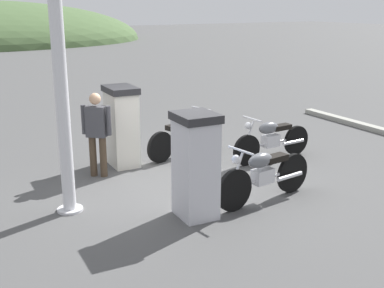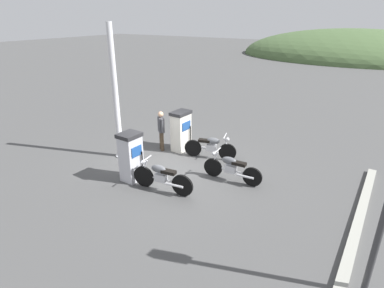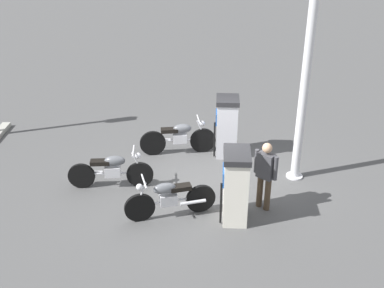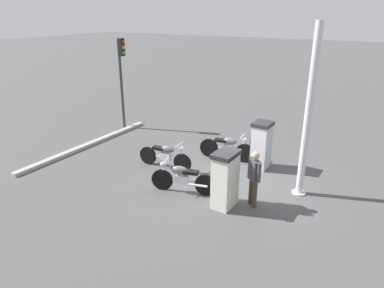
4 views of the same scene
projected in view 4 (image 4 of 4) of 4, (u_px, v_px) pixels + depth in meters
ground_plane at (227, 180)px, 10.95m from camera, size 120.00×120.00×0.00m
fuel_pump_near at (261, 145)px, 11.55m from camera, size 0.65×0.69×1.60m
fuel_pump_far at (225, 179)px, 9.23m from camera, size 0.62×0.82×1.58m
motorcycle_near_pump at (227, 147)px, 12.29m from camera, size 2.00×0.56×0.98m
motorcycle_far_pump at (183, 178)px, 10.05m from camera, size 1.91×0.71×0.96m
motorcycle_extra at (165, 155)px, 11.64m from camera, size 1.98×0.56×0.95m
attendant_person at (254, 176)px, 9.22m from camera, size 0.48×0.45×1.57m
roadside_traffic_light at (121, 69)px, 14.90m from camera, size 0.38×0.24×3.91m
canopy_support_pole at (308, 117)px, 9.33m from camera, size 0.40×0.40×4.77m
road_edge_kerb at (89, 144)px, 13.68m from camera, size 0.41×6.43×0.12m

